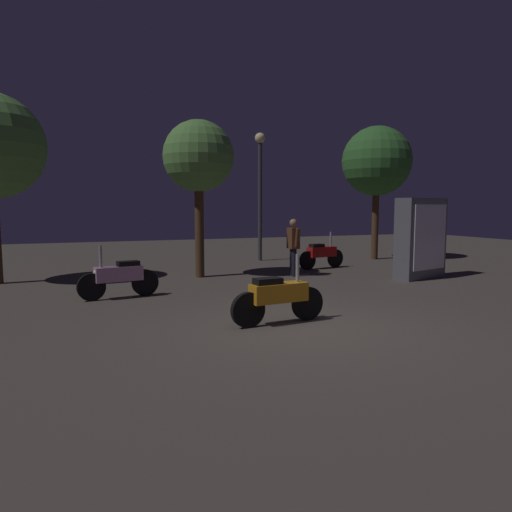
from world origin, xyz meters
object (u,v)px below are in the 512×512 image
at_px(person_rider_beside, 293,243).
at_px(streetlamp_near, 260,179).
at_px(motorcycle_pink_parked_left, 119,277).
at_px(motorcycle_red_parked_right, 322,254).
at_px(motorcycle_orange_foreground, 278,297).
at_px(kiosk_billboard, 421,238).

relative_size(person_rider_beside, streetlamp_near, 0.35).
distance_m(motorcycle_pink_parked_left, person_rider_beside, 4.94).
distance_m(motorcycle_red_parked_right, streetlamp_near, 3.72).
distance_m(person_rider_beside, streetlamp_near, 4.28).
relative_size(motorcycle_pink_parked_left, streetlamp_near, 0.38).
height_order(motorcycle_orange_foreground, kiosk_billboard, kiosk_billboard).
relative_size(motorcycle_orange_foreground, streetlamp_near, 0.38).
height_order(person_rider_beside, streetlamp_near, streetlamp_near).
relative_size(motorcycle_red_parked_right, person_rider_beside, 1.06).
relative_size(motorcycle_red_parked_right, streetlamp_near, 0.37).
bearing_deg(motorcycle_orange_foreground, motorcycle_red_parked_right, 49.09).
distance_m(motorcycle_orange_foreground, streetlamp_near, 9.25).
xyz_separation_m(motorcycle_pink_parked_left, kiosk_billboard, (7.64, -0.08, 0.61)).
bearing_deg(motorcycle_red_parked_right, streetlamp_near, 98.97).
relative_size(motorcycle_orange_foreground, motorcycle_red_parked_right, 1.01).
bearing_deg(motorcycle_pink_parked_left, streetlamp_near, -144.57).
bearing_deg(streetlamp_near, motorcycle_orange_foreground, -109.97).
xyz_separation_m(motorcycle_orange_foreground, person_rider_beside, (2.50, 4.61, 0.48)).
height_order(motorcycle_orange_foreground, streetlamp_near, streetlamp_near).
bearing_deg(motorcycle_red_parked_right, motorcycle_orange_foreground, -135.71).
xyz_separation_m(motorcycle_red_parked_right, streetlamp_near, (-0.96, 2.67, 2.41)).
bearing_deg(motorcycle_red_parked_right, kiosk_billboard, -72.24).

